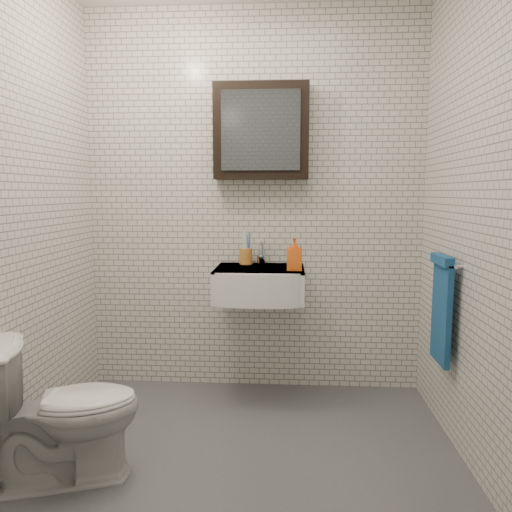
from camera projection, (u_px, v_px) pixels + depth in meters
The scene contains 9 objects.
ground at pixel (240, 460), 2.46m from camera, with size 2.20×2.00×0.01m, color #4E5056.
room_shell at pixel (239, 159), 2.27m from camera, with size 2.22×2.02×2.51m.
washbasin at pixel (259, 284), 3.09m from camera, with size 0.55×0.50×0.20m.
faucet at pixel (261, 254), 3.26m from camera, with size 0.06×0.20×0.15m.
mirror_cabinet at pixel (261, 132), 3.16m from camera, with size 0.60×0.15×0.60m.
towel_rail at pixel (442, 305), 2.65m from camera, with size 0.09×0.30×0.58m.
toothbrush_cup at pixel (246, 255), 3.27m from camera, with size 0.10×0.10×0.23m.
soap_bottle at pixel (294, 254), 3.01m from camera, with size 0.09×0.09×0.20m, color orange.
toilet at pixel (63, 409), 2.26m from camera, with size 0.38×0.66×0.68m, color white.
Camera 1 is at (0.23, -2.30, 1.32)m, focal length 35.00 mm.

